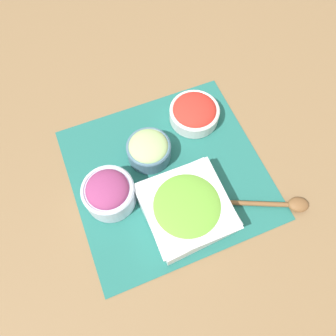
{
  "coord_description": "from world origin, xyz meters",
  "views": [
    {
      "loc": [
        0.13,
        0.32,
        0.77
      ],
      "look_at": [
        0.0,
        0.0,
        0.03
      ],
      "focal_mm": 35.0,
      "sensor_mm": 36.0,
      "label": 1
    }
  ],
  "objects_px": {
    "cucumber_bowl": "(149,149)",
    "onion_bowl": "(109,192)",
    "wooden_spoon": "(281,204)",
    "tomato_bowl": "(194,112)",
    "lettuce_bowl": "(186,208)"
  },
  "relations": [
    {
      "from": "onion_bowl",
      "to": "wooden_spoon",
      "type": "relative_size",
      "value": 0.58
    },
    {
      "from": "lettuce_bowl",
      "to": "wooden_spoon",
      "type": "height_order",
      "value": "lettuce_bowl"
    },
    {
      "from": "wooden_spoon",
      "to": "cucumber_bowl",
      "type": "bearing_deg",
      "value": -45.31
    },
    {
      "from": "cucumber_bowl",
      "to": "wooden_spoon",
      "type": "distance_m",
      "value": 0.35
    },
    {
      "from": "lettuce_bowl",
      "to": "onion_bowl",
      "type": "distance_m",
      "value": 0.19
    },
    {
      "from": "cucumber_bowl",
      "to": "lettuce_bowl",
      "type": "height_order",
      "value": "lettuce_bowl"
    },
    {
      "from": "cucumber_bowl",
      "to": "lettuce_bowl",
      "type": "distance_m",
      "value": 0.18
    },
    {
      "from": "tomato_bowl",
      "to": "lettuce_bowl",
      "type": "bearing_deg",
      "value": 61.99
    },
    {
      "from": "lettuce_bowl",
      "to": "wooden_spoon",
      "type": "distance_m",
      "value": 0.23
    },
    {
      "from": "cucumber_bowl",
      "to": "tomato_bowl",
      "type": "xyz_separation_m",
      "value": [
        -0.16,
        -0.06,
        -0.01
      ]
    },
    {
      "from": "cucumber_bowl",
      "to": "lettuce_bowl",
      "type": "xyz_separation_m",
      "value": [
        -0.03,
        0.18,
        0.0
      ]
    },
    {
      "from": "cucumber_bowl",
      "to": "lettuce_bowl",
      "type": "relative_size",
      "value": 0.57
    },
    {
      "from": "onion_bowl",
      "to": "lettuce_bowl",
      "type": "bearing_deg",
      "value": 146.38
    },
    {
      "from": "onion_bowl",
      "to": "wooden_spoon",
      "type": "distance_m",
      "value": 0.41
    },
    {
      "from": "cucumber_bowl",
      "to": "onion_bowl",
      "type": "height_order",
      "value": "onion_bowl"
    }
  ]
}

